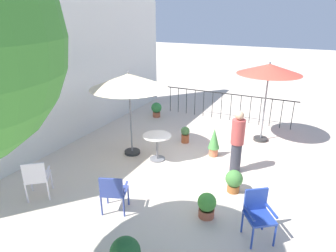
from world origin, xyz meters
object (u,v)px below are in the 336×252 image
at_px(cafe_table_0, 157,143).
at_px(patio_chair_2, 258,211).
at_px(patio_chair_0, 113,191).
at_px(patio_umbrella_1, 129,82).
at_px(potted_plant_1, 156,109).
at_px(patio_umbrella_0, 269,70).
at_px(potted_plant_5, 185,134).
at_px(patio_chair_1, 37,176).
at_px(potted_plant_0, 234,180).
at_px(potted_plant_2, 214,141).
at_px(standing_person, 237,142).
at_px(potted_plant_4, 207,205).

xyz_separation_m(cafe_table_0, patio_chair_2, (-1.80, -2.97, 0.02)).
height_order(cafe_table_0, patio_chair_0, patio_chair_0).
bearing_deg(patio_umbrella_1, potted_plant_1, 15.82).
bearing_deg(patio_umbrella_1, cafe_table_0, -90.64).
height_order(patio_umbrella_0, potted_plant_5, patio_umbrella_0).
distance_m(patio_chair_1, potted_plant_0, 4.27).
bearing_deg(potted_plant_2, standing_person, -128.53).
xyz_separation_m(patio_chair_0, potted_plant_0, (1.77, -1.96, -0.22)).
relative_size(patio_chair_2, potted_plant_1, 1.59).
height_order(patio_umbrella_1, potted_plant_0, patio_umbrella_1).
bearing_deg(standing_person, patio_chair_2, -156.68).
height_order(patio_umbrella_1, standing_person, patio_umbrella_1).
bearing_deg(patio_chair_0, patio_chair_2, -77.96).
relative_size(potted_plant_1, potted_plant_4, 1.10).
relative_size(patio_umbrella_0, patio_chair_2, 2.71).
distance_m(patio_umbrella_0, potted_plant_0, 3.72).
bearing_deg(potted_plant_2, patio_chair_2, -148.38).
relative_size(patio_chair_0, patio_chair_1, 0.93).
distance_m(cafe_table_0, potted_plant_1, 3.52).
bearing_deg(patio_umbrella_0, potted_plant_1, 82.92).
bearing_deg(patio_chair_0, patio_umbrella_0, -22.11).
relative_size(patio_chair_2, potted_plant_0, 1.72).
distance_m(patio_chair_0, patio_chair_1, 1.78).
distance_m(patio_chair_0, potted_plant_4, 1.85).
distance_m(patio_umbrella_1, potted_plant_5, 2.50).
bearing_deg(potted_plant_2, potted_plant_4, -164.92).
height_order(potted_plant_2, potted_plant_5, potted_plant_2).
relative_size(patio_chair_1, potted_plant_1, 1.60).
bearing_deg(potted_plant_4, potted_plant_2, 15.08).
distance_m(patio_umbrella_0, standing_person, 2.69).
height_order(cafe_table_0, patio_chair_1, patio_chair_1).
bearing_deg(patio_umbrella_1, potted_plant_2, -67.38).
height_order(potted_plant_1, potted_plant_4, potted_plant_1).
xyz_separation_m(cafe_table_0, standing_person, (0.29, -2.07, 0.32)).
distance_m(patio_chair_0, potted_plant_2, 3.42).
xyz_separation_m(patio_chair_2, potted_plant_0, (1.20, 0.71, -0.24)).
relative_size(potted_plant_0, potted_plant_1, 0.93).
relative_size(cafe_table_0, patio_chair_0, 0.90).
distance_m(patio_chair_1, potted_plant_1, 5.78).
distance_m(potted_plant_2, potted_plant_4, 2.68).
bearing_deg(cafe_table_0, potted_plant_0, -104.90).
bearing_deg(cafe_table_0, patio_umbrella_1, 89.36).
height_order(patio_umbrella_1, patio_chair_2, patio_umbrella_1).
height_order(patio_chair_0, patio_chair_2, patio_chair_2).
distance_m(potted_plant_1, potted_plant_5, 2.57).
bearing_deg(standing_person, potted_plant_5, 59.22).
relative_size(potted_plant_2, potted_plant_4, 1.59).
bearing_deg(patio_chair_2, patio_chair_1, 101.34).
bearing_deg(patio_umbrella_1, potted_plant_5, -37.67).
relative_size(potted_plant_4, standing_person, 0.32).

